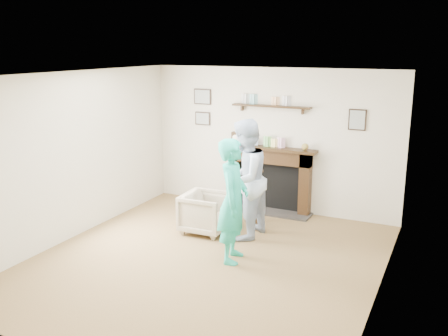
{
  "coord_description": "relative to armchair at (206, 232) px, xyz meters",
  "views": [
    {
      "loc": [
        2.92,
        -5.6,
        2.85
      ],
      "look_at": [
        -0.16,
        0.9,
        1.09
      ],
      "focal_mm": 40.0,
      "sensor_mm": 36.0,
      "label": 1
    }
  ],
  "objects": [
    {
      "name": "man",
      "position": [
        0.62,
        0.06,
        0.0
      ],
      "size": [
        0.76,
        0.94,
        1.82
      ],
      "primitive_type": "imported",
      "rotation": [
        0.0,
        0.0,
        -1.65
      ],
      "color": "silver",
      "rests_on": "ground"
    },
    {
      "name": "room_shell",
      "position": [
        0.5,
        -0.27,
        1.62
      ],
      "size": [
        4.54,
        5.02,
        2.52
      ],
      "color": "beige",
      "rests_on": "ground"
    },
    {
      "name": "pedestal_table",
      "position": [
        0.49,
        0.77,
        0.62
      ],
      "size": [
        0.32,
        0.32,
        1.02
      ],
      "color": "black",
      "rests_on": "ground"
    },
    {
      "name": "armchair",
      "position": [
        0.0,
        0.0,
        0.0
      ],
      "size": [
        0.72,
        0.7,
        0.63
      ],
      "primitive_type": "imported",
      "rotation": [
        0.0,
        0.0,
        1.6
      ],
      "color": "tan",
      "rests_on": "ground"
    },
    {
      "name": "ground",
      "position": [
        0.51,
        -0.96,
        0.0
      ],
      "size": [
        5.0,
        5.0,
        0.0
      ],
      "primitive_type": "plane",
      "color": "brown",
      "rests_on": "ground"
    },
    {
      "name": "woman",
      "position": [
        0.81,
        -0.77,
        0.0
      ],
      "size": [
        0.53,
        0.69,
        1.69
      ],
      "primitive_type": "imported",
      "rotation": [
        0.0,
        0.0,
        1.8
      ],
      "color": "#1FB1B0",
      "rests_on": "ground"
    }
  ]
}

